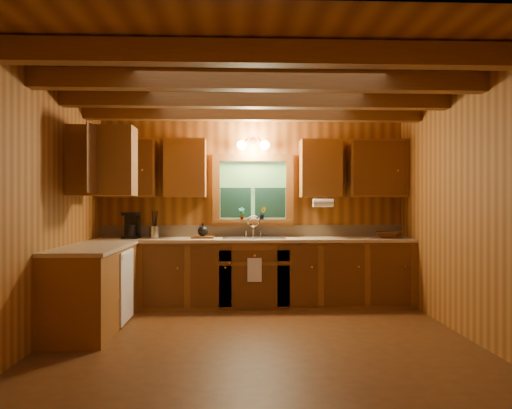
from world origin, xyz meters
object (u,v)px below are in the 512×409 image
object	(u,v)px
sink	(254,241)
cutting_board	(203,237)
coffee_maker	(132,225)
wicker_basket	(389,235)

from	to	relation	value
sink	cutting_board	distance (m)	0.68
sink	cutting_board	bearing A→B (deg)	-179.92
coffee_maker	cutting_board	distance (m)	0.96
coffee_maker	wicker_basket	xyz separation A→B (m)	(3.43, -0.10, -0.13)
coffee_maker	cutting_board	world-z (taller)	coffee_maker
sink	cutting_board	size ratio (longest dim) A/B	2.80
coffee_maker	cutting_board	xyz separation A→B (m)	(0.95, -0.05, -0.16)
cutting_board	wicker_basket	xyz separation A→B (m)	(2.49, -0.06, 0.03)
sink	cutting_board	xyz separation A→B (m)	(-0.68, -0.00, 0.06)
cutting_board	coffee_maker	bearing A→B (deg)	177.92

